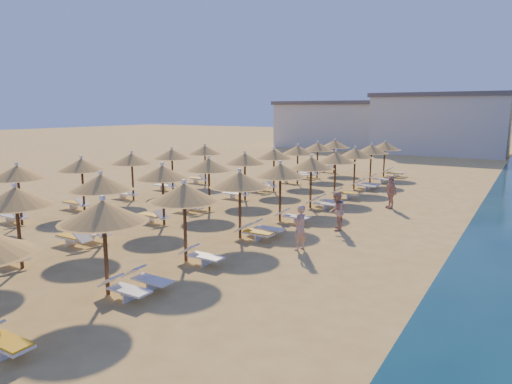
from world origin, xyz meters
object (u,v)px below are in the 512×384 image
Objects in this scene: beachgoer_a at (300,228)px; beachgoer_b at (337,211)px; beachgoer_c at (391,192)px; parasol_row_east at (280,171)px; parasol_row_west at (209,166)px.

beachgoer_a is 3.48m from beachgoer_b.
beachgoer_b is (-0.76, -5.92, -0.02)m from beachgoer_c.
beachgoer_a is 0.99× the size of beachgoer_c.
beachgoer_c is at bearing 155.75° from beachgoer_b.
parasol_row_east is at bearing -80.36° from beachgoer_c.
parasol_row_west is 7.43m from beachgoer_b.
parasol_row_west is at bearing -108.72° from beachgoer_b.
parasol_row_east is 3.38m from beachgoer_b.
parasol_row_west reaches higher than beachgoer_b.
parasol_row_west is at bearing -101.61° from beachgoer_c.
beachgoer_b is (2.99, -0.23, -1.56)m from parasol_row_east.
beachgoer_b is at bearing -54.31° from beachgoer_c.
beachgoer_b is at bearing -4.42° from parasol_row_east.
beachgoer_a is 9.44m from beachgoer_c.
parasol_row_east is 6.99m from beachgoer_c.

